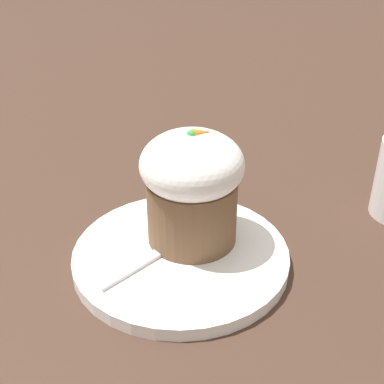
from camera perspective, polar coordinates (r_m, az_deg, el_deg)
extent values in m
plane|color=#3D281E|center=(0.52, -1.18, -7.45)|extent=(4.00, 4.00, 0.00)
cylinder|color=white|center=(0.52, -1.19, -6.88)|extent=(0.21, 0.21, 0.01)
cylinder|color=brown|center=(0.51, 0.00, -1.92)|extent=(0.09, 0.09, 0.07)
ellipsoid|color=white|center=(0.49, 0.00, 2.97)|extent=(0.10, 0.10, 0.06)
cone|color=orange|center=(0.48, 1.06, 6.31)|extent=(0.02, 0.01, 0.01)
sphere|color=green|center=(0.47, 0.02, 6.12)|extent=(0.01, 0.01, 0.01)
cube|color=silver|center=(0.49, -6.10, -7.94)|extent=(0.08, 0.04, 0.00)
ellipsoid|color=silver|center=(0.52, -1.62, -5.22)|extent=(0.05, 0.04, 0.01)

